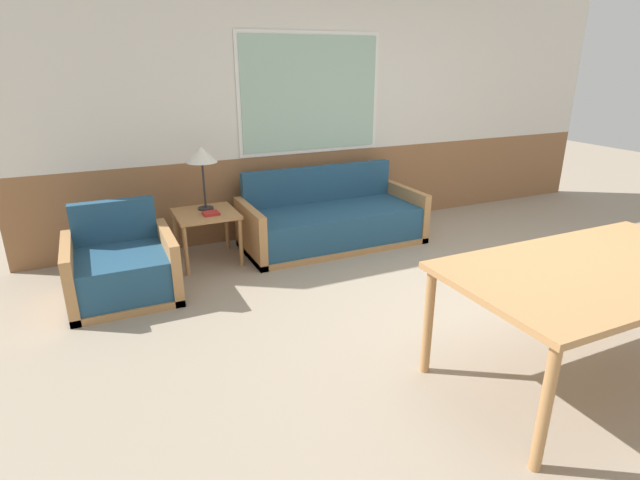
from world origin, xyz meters
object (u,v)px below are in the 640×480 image
(couch, at_px, (332,222))
(side_table, at_px, (206,219))
(armchair, at_px, (122,270))
(dining_table, at_px, (600,276))
(table_lamp, at_px, (202,157))

(couch, bearing_deg, side_table, 176.96)
(armchair, xyz_separation_m, dining_table, (2.54, -2.42, 0.45))
(couch, distance_m, armchair, 2.20)
(armchair, bearing_deg, couch, 5.68)
(table_lamp, relative_size, dining_table, 0.33)
(armchair, height_order, table_lamp, table_lamp)
(dining_table, bearing_deg, side_table, 120.63)
(couch, height_order, table_lamp, table_lamp)
(dining_table, bearing_deg, couch, 97.75)
(armchair, height_order, dining_table, armchair)
(armchair, relative_size, side_table, 1.47)
(armchair, bearing_deg, dining_table, -48.53)
(side_table, height_order, dining_table, dining_table)
(couch, bearing_deg, table_lamp, 172.46)
(couch, distance_m, dining_table, 2.88)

